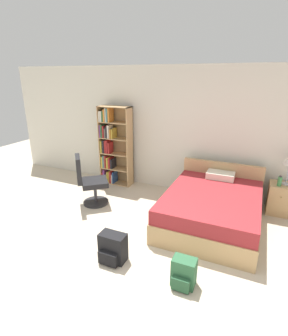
{
  "coord_description": "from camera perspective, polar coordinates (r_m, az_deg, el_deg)",
  "views": [
    {
      "loc": [
        1.3,
        -1.98,
        2.4
      ],
      "look_at": [
        -0.47,
        1.98,
        0.85
      ],
      "focal_mm": 28.0,
      "sensor_mm": 36.0,
      "label": 1
    }
  ],
  "objects": [
    {
      "name": "ground_plane",
      "position": [
        3.37,
        -7.22,
        -25.91
      ],
      "size": [
        14.0,
        14.0,
        0.0
      ],
      "primitive_type": "plane",
      "color": "beige"
    },
    {
      "name": "wall_back",
      "position": [
        5.48,
        9.94,
        7.73
      ],
      "size": [
        9.0,
        0.06,
        2.6
      ],
      "color": "silver",
      "rests_on": "ground_plane"
    },
    {
      "name": "bookshelf",
      "position": [
        5.98,
        -6.95,
        4.63
      ],
      "size": [
        0.73,
        0.29,
        1.77
      ],
      "color": "tan",
      "rests_on": "ground_plane"
    },
    {
      "name": "bed",
      "position": [
        4.62,
        14.64,
        -8.21
      ],
      "size": [
        1.51,
        1.97,
        0.82
      ],
      "color": "tan",
      "rests_on": "ground_plane"
    },
    {
      "name": "office_chair",
      "position": [
        5.14,
        -11.76,
        -3.03
      ],
      "size": [
        0.72,
        0.71,
        0.99
      ],
      "color": "#232326",
      "rests_on": "ground_plane"
    },
    {
      "name": "nightstand",
      "position": [
        5.39,
        27.41,
        -5.92
      ],
      "size": [
        0.4,
        0.43,
        0.56
      ],
      "color": "tan",
      "rests_on": "ground_plane"
    },
    {
      "name": "water_bottle",
      "position": [
        5.15,
        27.44,
        -2.55
      ],
      "size": [
        0.07,
        0.07,
        0.19
      ],
      "color": "#3F8C4C",
      "rests_on": "nightstand"
    },
    {
      "name": "backpack_green",
      "position": [
        3.39,
        8.6,
        -21.7
      ],
      "size": [
        0.28,
        0.25,
        0.36
      ],
      "color": "#2D603D",
      "rests_on": "ground_plane"
    },
    {
      "name": "backpack_black",
      "position": [
        3.72,
        -6.86,
        -16.95
      ],
      "size": [
        0.36,
        0.28,
        0.4
      ],
      "color": "black",
      "rests_on": "ground_plane"
    }
  ]
}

